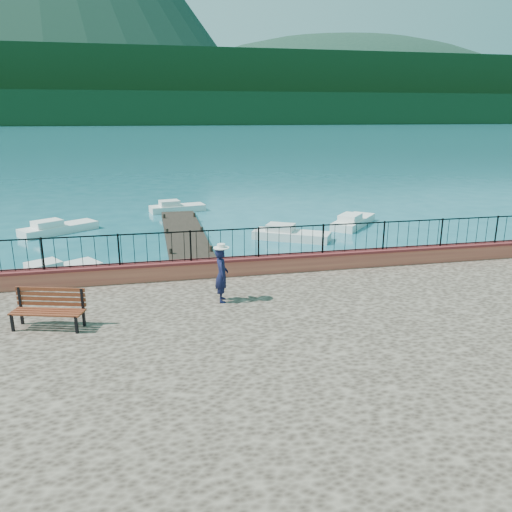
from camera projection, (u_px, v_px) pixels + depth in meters
name	position (u px, v px, depth m)	size (l,w,h in m)	color
ground	(299.00, 356.00, 13.40)	(2000.00, 2000.00, 0.00)	#19596B
promenade	(415.00, 501.00, 7.60)	(30.00, 20.00, 1.20)	#332821
parapet	(267.00, 264.00, 16.47)	(28.00, 0.46, 0.58)	#CB6749
railing	(268.00, 242.00, 16.26)	(27.00, 0.05, 0.95)	black
dock	(188.00, 245.00, 24.23)	(2.00, 16.00, 0.30)	#2D231C
far_forest	(150.00, 109.00, 292.86)	(900.00, 60.00, 18.00)	black
foothills	(148.00, 90.00, 345.67)	(900.00, 120.00, 44.00)	black
companion_hill	(340.00, 119.00, 584.28)	(448.00, 384.00, 180.00)	#142D23
park_bench	(49.00, 317.00, 12.21)	(1.85, 1.05, 0.98)	black
person	(222.00, 275.00, 13.84)	(0.56, 0.37, 1.55)	black
hat	(221.00, 246.00, 13.61)	(0.44, 0.44, 0.12)	white
boat_0	(57.00, 269.00, 19.66)	(3.31, 1.30, 0.80)	silver
boat_1	(292.00, 232.00, 25.75)	(3.93, 1.30, 0.80)	silver
boat_2	(354.00, 219.00, 28.97)	(4.23, 1.30, 0.80)	white
boat_3	(59.00, 225.00, 27.24)	(4.07, 1.30, 0.80)	white
boat_4	(177.00, 206.00, 33.16)	(3.57, 1.30, 0.80)	silver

